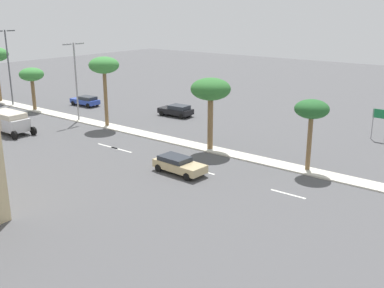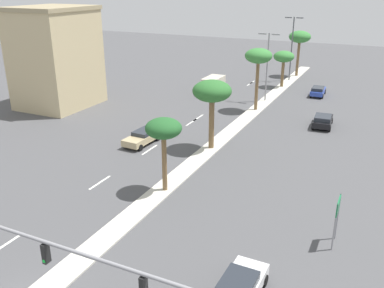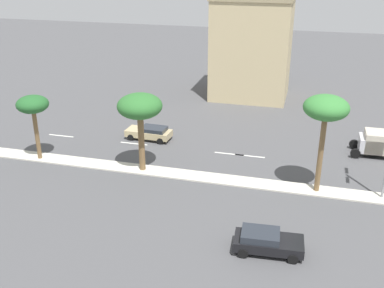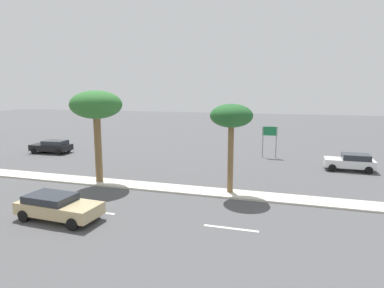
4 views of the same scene
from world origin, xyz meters
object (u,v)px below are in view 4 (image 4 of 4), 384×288
Objects in this scene: sedan_white_outboard at (351,162)px; sedan_black_trailing at (52,146)px; palm_tree_outboard at (96,107)px; sedan_tan_right at (58,206)px; directional_road_sign at (270,135)px; palm_tree_inboard at (231,118)px.

sedan_white_outboard reaches higher than sedan_black_trailing.
palm_tree_outboard is 8.69m from sedan_tan_right.
directional_road_sign is 13.58m from palm_tree_inboard.
palm_tree_outboard is 1.47× the size of sedan_tan_right.
palm_tree_inboard is 23.69m from sedan_black_trailing.
directional_road_sign is 0.54× the size of palm_tree_inboard.
directional_road_sign is 23.86m from sedan_black_trailing.
palm_tree_inboard is at bearing -111.84° from sedan_black_trailing.
sedan_black_trailing is at bearing 52.73° from palm_tree_outboard.
sedan_tan_right is at bearing -139.47° from sedan_black_trailing.
sedan_white_outboard is (-3.75, -7.17, -1.56)m from directional_road_sign.
palm_tree_outboard is at bearing 117.13° from sedan_white_outboard.
sedan_white_outboard is 30.56m from sedan_black_trailing.
palm_tree_inboard is 1.47× the size of sedan_white_outboard.
sedan_tan_right is at bearing 153.99° from directional_road_sign.
directional_road_sign is at bearing -41.08° from palm_tree_outboard.
directional_road_sign reaches higher than sedan_tan_right.
palm_tree_inboard is at bearing 136.56° from sedan_white_outboard.
directional_road_sign is 0.72× the size of sedan_black_trailing.
palm_tree_outboard is at bearing 138.92° from directional_road_sign.
palm_tree_outboard reaches higher than sedan_black_trailing.
palm_tree_outboard is 15.51m from sedan_black_trailing.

